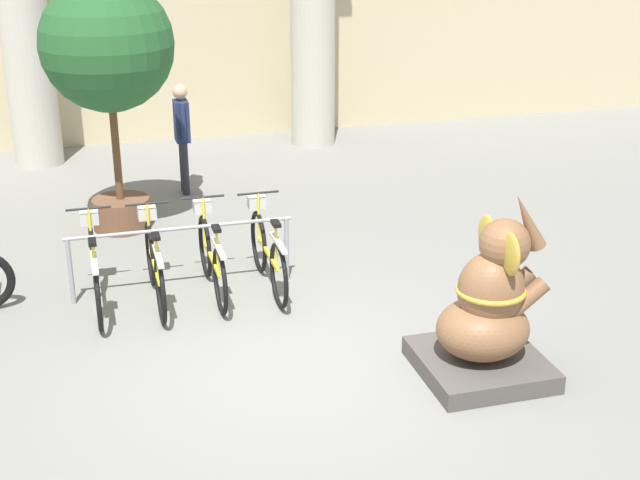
% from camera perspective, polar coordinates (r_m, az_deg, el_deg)
% --- Properties ---
extents(ground_plane, '(60.00, 60.00, 0.00)m').
position_cam_1_polar(ground_plane, '(8.50, -2.03, -8.03)').
color(ground_plane, slate).
extents(bike_rack, '(2.48, 0.05, 0.77)m').
position_cam_1_polar(bike_rack, '(9.89, -8.89, -0.25)').
color(bike_rack, gray).
rests_on(bike_rack, ground_plane).
extents(bicycle_0, '(0.48, 1.75, 0.98)m').
position_cam_1_polar(bicycle_0, '(9.76, -14.21, -1.93)').
color(bicycle_0, black).
rests_on(bicycle_0, ground_plane).
extents(bicycle_1, '(0.48, 1.75, 0.98)m').
position_cam_1_polar(bicycle_1, '(9.77, -10.54, -1.59)').
color(bicycle_1, black).
rests_on(bicycle_1, ground_plane).
extents(bicycle_2, '(0.48, 1.75, 0.98)m').
position_cam_1_polar(bicycle_2, '(9.88, -6.96, -1.10)').
color(bicycle_2, black).
rests_on(bicycle_2, ground_plane).
extents(bicycle_3, '(0.48, 1.75, 0.98)m').
position_cam_1_polar(bicycle_3, '(9.97, -3.37, -0.77)').
color(bicycle_3, black).
rests_on(bicycle_3, ground_plane).
extents(elephant_statue, '(1.12, 1.12, 1.76)m').
position_cam_1_polar(elephant_statue, '(8.25, 10.70, -4.73)').
color(elephant_statue, '#4C4742').
rests_on(elephant_statue, ground_plane).
extents(person_pedestrian, '(0.21, 0.47, 1.62)m').
position_cam_1_polar(person_pedestrian, '(13.11, -8.82, 7.02)').
color(person_pedestrian, '#28282D').
rests_on(person_pedestrian, ground_plane).
extents(potted_tree, '(1.66, 1.66, 3.24)m').
position_cam_1_polar(potted_tree, '(11.54, -13.43, 11.54)').
color(potted_tree, brown).
rests_on(potted_tree, ground_plane).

